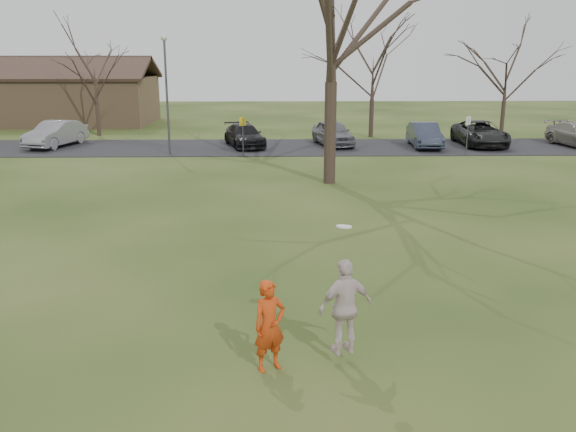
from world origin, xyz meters
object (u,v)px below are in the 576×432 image
object	(u,v)px
player_defender	(269,326)
big_tree	(332,10)
car_5	(424,135)
car_6	(480,133)
car_4	(333,133)
building	(20,98)
car_1	(56,134)
car_3	(244,136)
catching_play	(345,307)
lamp_post	(166,80)

from	to	relation	value
player_defender	big_tree	size ratio (longest dim) A/B	0.12
car_5	car_6	bearing A→B (deg)	11.61
player_defender	car_4	distance (m)	26.56
car_5	building	size ratio (longest dim) A/B	0.20
car_4	car_6	size ratio (longest dim) A/B	0.84
car_4	building	size ratio (longest dim) A/B	0.21
car_5	big_tree	size ratio (longest dim) A/B	0.30
car_1	car_6	xyz separation A→B (m)	(24.93, -0.11, -0.03)
big_tree	car_4	bearing A→B (deg)	83.91
car_3	car_5	distance (m)	10.47
player_defender	catching_play	xyz separation A→B (m)	(1.32, 0.17, 0.26)
big_tree	player_defender	bearing A→B (deg)	-98.75
player_defender	catching_play	distance (m)	1.36
car_3	big_tree	size ratio (longest dim) A/B	0.31
car_4	catching_play	bearing A→B (deg)	-106.25
catching_play	building	bearing A→B (deg)	118.45
catching_play	car_5	bearing A→B (deg)	73.56
car_6	catching_play	size ratio (longest dim) A/B	2.18
player_defender	big_tree	xyz separation A→B (m)	(2.42, 15.74, 6.18)
car_5	catching_play	distance (m)	26.45
lamp_post	big_tree	size ratio (longest dim) A/B	0.45
building	big_tree	size ratio (longest dim) A/B	1.47
car_6	big_tree	size ratio (longest dim) A/B	0.37
car_4	car_5	size ratio (longest dim) A/B	1.02
car_4	building	xyz separation A→B (m)	(-23.13, 12.42, 1.16)
big_tree	car_5	bearing A→B (deg)	56.91
building	catching_play	bearing A→B (deg)	-61.55
car_3	big_tree	bearing A→B (deg)	-84.04
catching_play	lamp_post	xyz separation A→B (m)	(-6.90, 23.07, 2.89)
car_6	car_3	bearing A→B (deg)	-178.58
car_6	player_defender	bearing A→B (deg)	-114.35
car_1	car_5	distance (m)	21.49
big_tree	car_6	bearing A→B (deg)	46.52
building	big_tree	distance (m)	32.23
car_5	catching_play	world-z (taller)	catching_play
car_1	building	world-z (taller)	building
car_1	lamp_post	world-z (taller)	lamp_post
catching_play	big_tree	distance (m)	16.69
car_3	catching_play	size ratio (longest dim) A/B	1.86
car_3	car_6	size ratio (longest dim) A/B	0.85
player_defender	car_5	xyz separation A→B (m)	(8.81, 25.54, -0.08)
player_defender	lamp_post	xyz separation A→B (m)	(-5.58, 23.24, 3.15)
car_5	big_tree	world-z (taller)	big_tree
car_1	catching_play	bearing A→B (deg)	-46.37
car_3	lamp_post	distance (m)	5.80
car_5	building	bearing A→B (deg)	157.29
car_1	car_3	xyz separation A→B (m)	(11.02, -0.26, -0.11)
lamp_post	car_1	bearing A→B (deg)	157.25
car_5	lamp_post	distance (m)	14.92
player_defender	car_5	distance (m)	27.02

